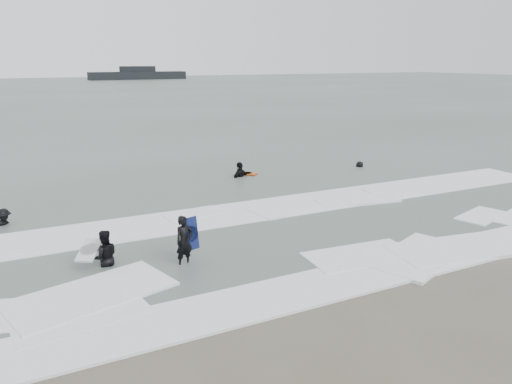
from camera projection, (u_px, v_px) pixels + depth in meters
name	position (u px, v px, depth m)	size (l,w,h in m)	color
ground	(335.00, 272.00, 13.87)	(320.00, 320.00, 0.00)	brown
sea	(57.00, 94.00, 83.16)	(320.00, 320.00, 0.00)	#47544C
surfer_centre	(185.00, 266.00, 14.27)	(0.55, 0.36, 1.51)	black
surfer_wading	(105.00, 266.00, 14.25)	(0.79, 0.62, 1.63)	black
surfer_breaker	(4.00, 227.00, 17.60)	(0.97, 0.56, 1.51)	black
surfer_right_near	(240.00, 177.00, 24.89)	(1.14, 0.47, 1.94)	black
surfer_right_far	(360.00, 168.00, 27.12)	(0.73, 0.48, 1.50)	black
surf_foam	(273.00, 231.00, 17.06)	(30.03, 9.06, 0.09)	white
bodyboards	(191.00, 209.00, 17.92)	(9.89, 9.99, 1.25)	#0F1749
vessel_horizon	(138.00, 75.00, 141.95)	(27.10, 4.84, 3.68)	black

